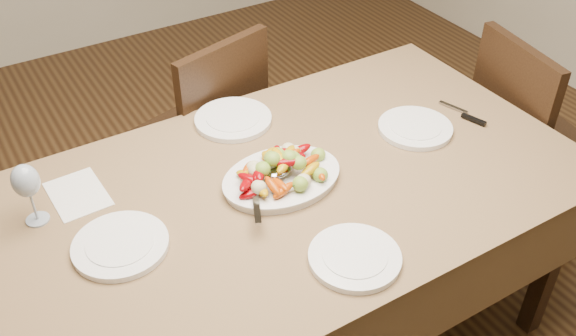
% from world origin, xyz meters
% --- Properties ---
extents(dining_table, '(1.84, 1.04, 0.76)m').
position_xyz_m(dining_table, '(0.08, 0.27, 0.38)').
color(dining_table, brown).
rests_on(dining_table, ground).
extents(chair_far, '(0.52, 0.52, 0.95)m').
position_xyz_m(chair_far, '(0.11, 1.04, 0.47)').
color(chair_far, black).
rests_on(chair_far, ground).
extents(chair_right, '(0.48, 0.48, 0.95)m').
position_xyz_m(chair_right, '(1.25, 0.26, 0.47)').
color(chair_right, black).
rests_on(chair_right, ground).
extents(serving_platter, '(0.36, 0.27, 0.02)m').
position_xyz_m(serving_platter, '(0.06, 0.29, 0.77)').
color(serving_platter, white).
rests_on(serving_platter, dining_table).
extents(roasted_vegetables, '(0.30, 0.20, 0.09)m').
position_xyz_m(roasted_vegetables, '(0.06, 0.29, 0.83)').
color(roasted_vegetables, '#780206').
rests_on(roasted_vegetables, serving_platter).
extents(serving_spoon, '(0.28, 0.17, 0.03)m').
position_xyz_m(serving_spoon, '(-0.00, 0.25, 0.81)').
color(serving_spoon, '#9EA0A8').
rests_on(serving_spoon, serving_platter).
extents(plate_left, '(0.26, 0.26, 0.02)m').
position_xyz_m(plate_left, '(-0.45, 0.28, 0.77)').
color(plate_left, white).
rests_on(plate_left, dining_table).
extents(plate_right, '(0.25, 0.25, 0.02)m').
position_xyz_m(plate_right, '(0.59, 0.29, 0.77)').
color(plate_right, white).
rests_on(plate_right, dining_table).
extents(plate_far, '(0.26, 0.26, 0.02)m').
position_xyz_m(plate_far, '(0.09, 0.66, 0.77)').
color(plate_far, white).
rests_on(plate_far, dining_table).
extents(plate_near, '(0.25, 0.25, 0.02)m').
position_xyz_m(plate_near, '(0.06, -0.09, 0.77)').
color(plate_near, white).
rests_on(plate_near, dining_table).
extents(wine_glass, '(0.08, 0.08, 0.20)m').
position_xyz_m(wine_glass, '(-0.61, 0.50, 0.86)').
color(wine_glass, '#8C99A5').
rests_on(wine_glass, dining_table).
extents(menu_card, '(0.16, 0.22, 0.00)m').
position_xyz_m(menu_card, '(-0.48, 0.56, 0.76)').
color(menu_card, silver).
rests_on(menu_card, dining_table).
extents(table_knife, '(0.08, 0.20, 0.01)m').
position_xyz_m(table_knife, '(0.80, 0.27, 0.76)').
color(table_knife, '#9EA0A8').
rests_on(table_knife, dining_table).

